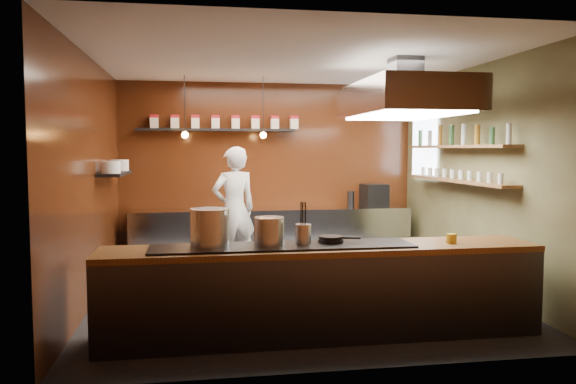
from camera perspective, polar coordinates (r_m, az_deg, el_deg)
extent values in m
plane|color=black|center=(7.37, 0.68, -10.44)|extent=(5.00, 5.00, 0.00)
plane|color=#38150A|center=(9.60, -1.89, 2.09)|extent=(5.00, 0.00, 5.00)
plane|color=#38150A|center=(7.14, -19.48, 1.04)|extent=(0.00, 5.00, 5.00)
plane|color=#4B462A|center=(7.96, 18.72, 1.38)|extent=(0.00, 5.00, 5.00)
plane|color=silver|center=(7.21, 0.70, 13.28)|extent=(5.00, 5.00, 0.00)
plane|color=white|center=(9.46, 13.67, 4.36)|extent=(0.00, 1.00, 1.00)
cube|color=silver|center=(9.38, -1.62, -4.41)|extent=(4.60, 0.65, 0.90)
cube|color=#38383D|center=(5.74, 3.49, -10.31)|extent=(4.40, 0.70, 0.86)
cube|color=brown|center=(5.64, 3.52, -5.79)|extent=(4.40, 0.72, 0.06)
cube|color=black|center=(5.56, -0.52, -5.51)|extent=(2.60, 0.55, 0.02)
cube|color=black|center=(9.39, -7.28, 6.28)|extent=(2.60, 0.26, 0.04)
cube|color=black|center=(8.10, -17.13, 1.82)|extent=(0.30, 1.40, 0.04)
cube|color=brown|center=(8.14, 16.80, 4.45)|extent=(0.26, 2.80, 0.04)
cube|color=brown|center=(8.16, 16.73, 1.14)|extent=(0.26, 2.80, 0.04)
cube|color=#38383D|center=(7.15, 11.83, 12.05)|extent=(0.35, 0.35, 0.30)
cube|color=silver|center=(7.11, 11.79, 9.25)|extent=(1.20, 2.00, 0.40)
cube|color=white|center=(7.10, 11.76, 7.56)|extent=(1.00, 1.80, 0.02)
cylinder|color=black|center=(8.74, -10.46, 8.68)|extent=(0.01, 0.01, 0.90)
sphere|color=orange|center=(8.72, -10.42, 5.73)|extent=(0.10, 0.10, 0.10)
cylinder|color=black|center=(8.80, -2.54, 8.72)|extent=(0.01, 0.01, 0.90)
sphere|color=orange|center=(8.78, -2.53, 5.79)|extent=(0.10, 0.10, 0.10)
cube|color=beige|center=(9.41, -13.43, 6.83)|extent=(0.13, 0.13, 0.17)
cube|color=maroon|center=(9.41, -13.44, 7.50)|extent=(0.13, 0.13, 0.05)
cube|color=beige|center=(9.39, -11.41, 6.87)|extent=(0.13, 0.13, 0.17)
cube|color=maroon|center=(9.40, -11.42, 7.54)|extent=(0.14, 0.13, 0.05)
cube|color=beige|center=(9.39, -9.39, 6.90)|extent=(0.13, 0.13, 0.17)
cube|color=maroon|center=(9.39, -9.40, 7.57)|extent=(0.13, 0.13, 0.05)
cube|color=beige|center=(9.39, -7.38, 6.92)|extent=(0.13, 0.13, 0.17)
cube|color=maroon|center=(9.40, -7.38, 7.59)|extent=(0.14, 0.13, 0.05)
cube|color=beige|center=(9.41, -5.36, 6.93)|extent=(0.13, 0.13, 0.17)
cube|color=maroon|center=(9.41, -5.37, 7.60)|extent=(0.14, 0.13, 0.05)
cube|color=beige|center=(9.44, -3.36, 6.93)|extent=(0.13, 0.13, 0.17)
cube|color=maroon|center=(9.44, -3.36, 7.60)|extent=(0.14, 0.13, 0.05)
cube|color=beige|center=(9.48, -1.36, 6.93)|extent=(0.13, 0.13, 0.17)
cube|color=maroon|center=(9.48, -1.37, 7.59)|extent=(0.14, 0.13, 0.05)
cube|color=beige|center=(9.53, 0.61, 6.92)|extent=(0.13, 0.13, 0.17)
cube|color=maroon|center=(9.53, 0.61, 7.58)|extent=(0.14, 0.13, 0.05)
cylinder|color=white|center=(7.65, -17.60, 2.42)|extent=(0.26, 0.26, 0.16)
cylinder|color=white|center=(8.54, -16.73, 2.62)|extent=(0.26, 0.26, 0.16)
cylinder|color=silver|center=(7.00, 21.53, 5.51)|extent=(0.06, 0.06, 0.24)
cylinder|color=#2D5933|center=(7.32, 20.04, 5.49)|extent=(0.06, 0.06, 0.24)
cylinder|color=#8C601E|center=(7.65, 18.67, 5.46)|extent=(0.06, 0.06, 0.24)
cylinder|color=silver|center=(7.98, 17.42, 5.44)|extent=(0.06, 0.06, 0.24)
cylinder|color=#2D5933|center=(8.31, 16.26, 5.42)|extent=(0.06, 0.06, 0.24)
cylinder|color=#8C601E|center=(8.65, 15.20, 5.39)|extent=(0.06, 0.06, 0.24)
cylinder|color=silver|center=(8.99, 14.21, 5.37)|extent=(0.06, 0.06, 0.24)
cylinder|color=#2D5933|center=(9.33, 13.30, 5.35)|extent=(0.06, 0.06, 0.24)
cylinder|color=silver|center=(7.14, 20.79, 1.28)|extent=(0.07, 0.07, 0.13)
cylinder|color=silver|center=(7.36, 19.80, 1.40)|extent=(0.07, 0.07, 0.13)
cylinder|color=silver|center=(7.58, 18.86, 1.50)|extent=(0.07, 0.07, 0.13)
cylinder|color=silver|center=(7.81, 17.98, 1.60)|extent=(0.07, 0.07, 0.13)
cylinder|color=silver|center=(8.04, 17.14, 1.69)|extent=(0.07, 0.07, 0.13)
cylinder|color=silver|center=(8.27, 16.36, 1.78)|extent=(0.07, 0.07, 0.13)
cylinder|color=silver|center=(8.50, 15.61, 1.86)|extent=(0.07, 0.07, 0.13)
cylinder|color=silver|center=(8.73, 14.91, 1.94)|extent=(0.07, 0.07, 0.13)
cylinder|color=silver|center=(8.96, 14.24, 2.02)|extent=(0.07, 0.07, 0.13)
cylinder|color=silver|center=(9.20, 13.60, 2.09)|extent=(0.07, 0.07, 0.13)
cylinder|color=silver|center=(5.52, -7.94, -3.59)|extent=(0.42, 0.42, 0.37)
cylinder|color=#B0B2B7|center=(5.53, -1.94, -4.00)|extent=(0.32, 0.32, 0.28)
cylinder|color=silver|center=(5.58, 1.55, -4.32)|extent=(0.21, 0.21, 0.20)
cylinder|color=black|center=(5.73, 4.37, -4.96)|extent=(0.26, 0.26, 0.03)
cylinder|color=black|center=(5.73, 4.37, -4.64)|extent=(0.24, 0.24, 0.03)
cylinder|color=black|center=(5.73, 6.49, -4.65)|extent=(0.18, 0.07, 0.02)
cylinder|color=yellow|center=(6.02, 16.26, -4.56)|extent=(0.13, 0.13, 0.10)
cube|color=black|center=(9.63, 8.74, -0.36)|extent=(0.44, 0.42, 0.39)
imported|color=white|center=(8.66, -5.51, -1.76)|extent=(0.81, 0.66, 1.92)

